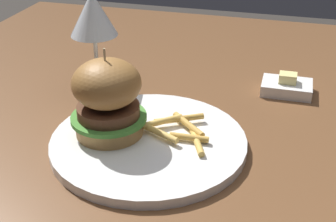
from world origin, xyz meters
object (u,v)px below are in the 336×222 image
object	(u,v)px
burger_sandwich	(108,98)
wine_glass	(93,17)
main_plate	(149,142)
butter_dish	(287,87)

from	to	relation	value
burger_sandwich	wine_glass	distance (m)	0.19
main_plate	butter_dish	world-z (taller)	butter_dish
main_plate	butter_dish	distance (m)	0.29
main_plate	wine_glass	xyz separation A→B (m)	(-0.14, 0.16, 0.12)
main_plate	wine_glass	distance (m)	0.24
main_plate	burger_sandwich	bearing A→B (deg)	-179.15
main_plate	butter_dish	bearing A→B (deg)	51.75
burger_sandwich	butter_dish	world-z (taller)	burger_sandwich
wine_glass	butter_dish	world-z (taller)	wine_glass
wine_glass	main_plate	bearing A→B (deg)	-47.75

